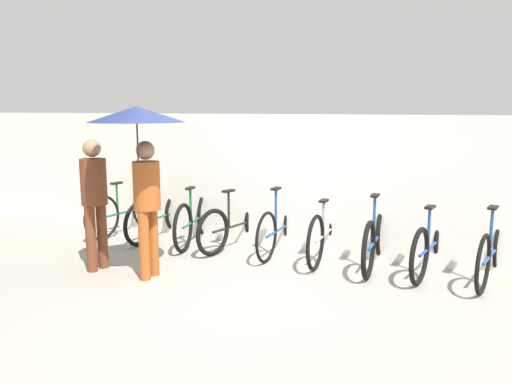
% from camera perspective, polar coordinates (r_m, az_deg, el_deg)
% --- Properties ---
extents(ground_plane, '(30.00, 30.00, 0.00)m').
position_cam_1_polar(ground_plane, '(5.62, -4.80, -11.78)').
color(ground_plane, gray).
extents(back_wall, '(13.46, 0.12, 1.96)m').
position_cam_1_polar(back_wall, '(7.24, 3.67, 1.10)').
color(back_wall, silver).
rests_on(back_wall, ground).
extents(parked_bicycle_0, '(0.44, 1.73, 1.11)m').
position_cam_1_polar(parked_bicycle_0, '(8.49, -14.59, -2.06)').
color(parked_bicycle_0, black).
rests_on(parked_bicycle_0, ground).
extents(parked_bicycle_1, '(0.44, 1.70, 1.04)m').
position_cam_1_polar(parked_bicycle_1, '(8.05, -11.01, -2.72)').
color(parked_bicycle_1, black).
rests_on(parked_bicycle_1, ground).
extents(parked_bicycle_2, '(0.55, 1.69, 0.99)m').
position_cam_1_polar(parked_bicycle_2, '(7.65, -6.98, -3.11)').
color(parked_bicycle_2, black).
rests_on(parked_bicycle_2, ground).
extents(parked_bicycle_3, '(0.51, 1.73, 1.04)m').
position_cam_1_polar(parked_bicycle_3, '(7.38, -2.16, -3.67)').
color(parked_bicycle_3, black).
rests_on(parked_bicycle_3, ground).
extents(parked_bicycle_4, '(0.44, 1.73, 1.04)m').
position_cam_1_polar(parked_bicycle_4, '(7.12, 2.83, -4.01)').
color(parked_bicycle_4, black).
rests_on(parked_bicycle_4, ground).
extents(parked_bicycle_5, '(0.44, 1.82, 1.03)m').
position_cam_1_polar(parked_bicycle_5, '(6.90, 8.11, -4.49)').
color(parked_bicycle_5, black).
rests_on(parked_bicycle_5, ground).
extents(parked_bicycle_6, '(0.44, 1.73, 1.06)m').
position_cam_1_polar(parked_bicycle_6, '(6.65, 13.51, -5.20)').
color(parked_bicycle_6, black).
rests_on(parked_bicycle_6, ground).
extents(parked_bicycle_7, '(0.45, 1.75, 0.99)m').
position_cam_1_polar(parked_bicycle_7, '(6.62, 19.45, -5.69)').
color(parked_bicycle_7, black).
rests_on(parked_bicycle_7, ground).
extents(parked_bicycle_8, '(0.47, 1.69, 1.01)m').
position_cam_1_polar(parked_bicycle_8, '(6.56, 25.39, -6.17)').
color(parked_bicycle_8, black).
rests_on(parked_bicycle_8, ground).
extents(pedestrian_leading, '(0.32, 0.32, 1.66)m').
position_cam_1_polar(pedestrian_leading, '(6.55, -18.00, -0.28)').
color(pedestrian_leading, brown).
rests_on(pedestrian_leading, ground).
extents(pedestrian_center, '(1.11, 1.11, 2.06)m').
position_cam_1_polar(pedestrian_center, '(5.92, -13.14, 5.66)').
color(pedestrian_center, '#9E4C1E').
rests_on(pedestrian_center, ground).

